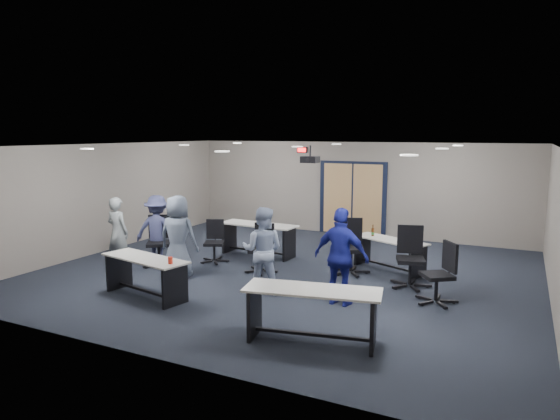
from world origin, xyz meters
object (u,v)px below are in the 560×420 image
at_px(chair_back_a, 214,242).
at_px(chair_back_d, 411,258).
at_px(table_front_left, 146,270).
at_px(chair_loose_right, 437,273).
at_px(person_plaid, 178,236).
at_px(person_navy, 341,257).
at_px(chair_back_b, 261,249).
at_px(table_back_right, 389,249).
at_px(chair_back_c, 351,247).
at_px(person_gray, 118,232).
at_px(person_back, 158,230).
at_px(table_front_right, 312,306).
at_px(chair_loose_left, 159,241).
at_px(table_back_left, 258,234).
at_px(person_lightblue, 263,250).

xyz_separation_m(chair_back_a, chair_back_d, (4.45, 0.08, 0.10)).
relative_size(table_front_left, chair_loose_right, 1.73).
height_order(chair_back_d, chair_loose_right, chair_back_d).
relative_size(person_plaid, person_navy, 1.00).
distance_m(chair_back_b, chair_loose_right, 3.71).
bearing_deg(person_plaid, table_back_right, -156.76).
height_order(chair_back_c, person_gray, person_gray).
relative_size(table_back_right, chair_back_a, 1.82).
bearing_deg(chair_back_b, person_back, -179.92).
relative_size(table_front_right, chair_back_a, 2.08).
relative_size(chair_loose_left, person_plaid, 0.66).
height_order(table_front_left, chair_back_c, chair_back_c).
relative_size(table_back_left, person_gray, 1.24).
relative_size(table_front_left, person_plaid, 1.11).
xyz_separation_m(table_front_left, chair_back_a, (-0.24, 2.60, -0.02)).
bearing_deg(person_navy, table_back_left, -33.79).
distance_m(table_back_left, person_lightblue, 2.88).
distance_m(chair_back_b, chair_back_d, 3.10).
bearing_deg(person_gray, person_back, -129.60).
relative_size(table_back_right, chair_back_d, 1.51).
bearing_deg(person_back, person_gray, 26.44).
relative_size(chair_back_a, chair_back_b, 0.94).
distance_m(table_front_right, chair_loose_right, 2.81).
distance_m(chair_back_c, chair_loose_right, 2.23).
distance_m(table_front_right, chair_back_c, 3.65).
xyz_separation_m(table_back_right, chair_back_b, (-2.42, -1.37, 0.04)).
bearing_deg(table_back_right, person_gray, -132.59).
bearing_deg(chair_loose_left, chair_loose_right, -31.54).
bearing_deg(person_back, table_back_right, -179.85).
xyz_separation_m(table_front_right, person_back, (-4.80, 2.46, 0.25)).
bearing_deg(person_gray, person_plaid, -175.92).
xyz_separation_m(chair_back_a, chair_back_c, (3.13, 0.49, 0.09)).
height_order(table_front_left, chair_back_b, chair_back_b).
xyz_separation_m(person_lightblue, person_back, (-3.12, 0.80, -0.02)).
height_order(table_front_right, person_lightblue, person_lightblue).
height_order(table_back_left, person_lightblue, person_lightblue).
distance_m(table_back_right, chair_back_b, 2.78).
bearing_deg(person_lightblue, chair_back_d, -161.52).
relative_size(person_lightblue, person_back, 1.03).
height_order(table_front_left, person_lightblue, person_lightblue).
xyz_separation_m(person_plaid, person_back, (-1.06, 0.63, -0.07)).
xyz_separation_m(table_front_right, person_lightblue, (-1.68, 1.66, 0.27)).
xyz_separation_m(chair_loose_left, person_lightblue, (2.97, -0.63, 0.25)).
height_order(chair_back_b, person_plaid, person_plaid).
bearing_deg(table_front_right, chair_back_d, 65.49).
bearing_deg(chair_loose_right, person_back, -125.81).
distance_m(table_front_left, person_plaid, 1.39).
xyz_separation_m(table_back_right, chair_back_d, (0.67, -1.03, 0.12)).
bearing_deg(person_back, person_navy, 150.61).
distance_m(chair_back_d, person_plaid, 4.69).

